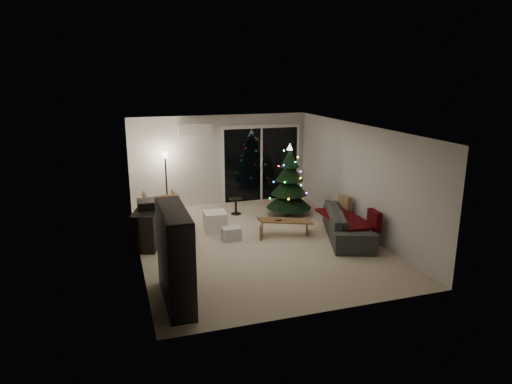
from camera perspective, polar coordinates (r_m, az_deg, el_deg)
room at (r=11.35m, az=-0.13°, el=1.43°), size 6.50×7.51×2.60m
bookshelf at (r=7.45m, az=-11.56°, el=-8.06°), size 0.83×1.61×1.56m
media_cabinet at (r=10.18m, az=-13.26°, el=-4.14°), size 0.84×1.38×0.81m
stereo at (r=10.04m, az=-13.43°, el=-1.50°), size 0.41×0.48×0.17m
armchair at (r=11.65m, az=-11.79°, el=-1.82°), size 0.84×0.86×0.74m
ottoman at (r=10.79m, az=-5.14°, el=-3.69°), size 0.54×0.54×0.46m
cardboard_box_a at (r=10.24m, az=-8.82°, el=-5.34°), size 0.43×0.35×0.29m
cardboard_box_b at (r=10.24m, az=-3.11°, el=-5.20°), size 0.41×0.31×0.28m
side_table at (r=12.01m, az=-2.54°, el=-1.77°), size 0.42×0.42×0.44m
floor_lamp at (r=12.29m, az=-11.13°, el=1.09°), size 0.25×0.25×1.57m
sofa at (r=10.48m, az=11.43°, el=-3.94°), size 1.57×2.40×0.65m
sofa_throw at (r=10.39m, az=10.99°, el=-3.23°), size 0.70×1.61×0.05m
cushion_a at (r=11.06m, az=11.01°, el=-1.49°), size 0.17×0.44×0.43m
cushion_b at (r=10.00m, az=14.57°, el=-3.46°), size 0.16×0.44×0.43m
coffee_table at (r=10.47m, az=3.59°, el=-4.49°), size 1.24×0.85×0.37m
remote_a at (r=10.36m, az=2.84°, el=-3.55°), size 0.15×0.04×0.02m
remote_b at (r=10.49m, az=4.02°, el=-3.33°), size 0.14×0.08×0.02m
christmas_tree at (r=11.76m, az=4.19°, el=1.50°), size 1.30×1.30×1.88m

